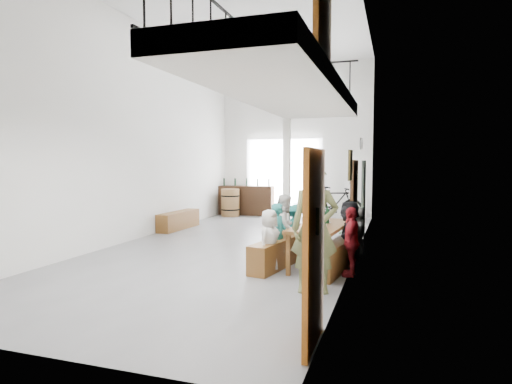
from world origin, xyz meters
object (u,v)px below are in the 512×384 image
(bicycle_near, at_px, (294,206))
(side_bench, at_px, (179,220))
(serving_counter, at_px, (246,200))
(host_standing, at_px, (315,228))
(tasting_table, at_px, (321,229))
(oak_barrel, at_px, (230,203))
(bench_inner, at_px, (283,251))

(bicycle_near, bearing_deg, side_bench, 141.41)
(serving_counter, bearing_deg, host_standing, -66.88)
(tasting_table, xyz_separation_m, serving_counter, (-3.95, 7.05, -0.17))
(side_bench, relative_size, oak_barrel, 1.84)
(oak_barrel, height_order, bicycle_near, oak_barrel)
(serving_counter, distance_m, bicycle_near, 2.00)
(side_bench, bearing_deg, oak_barrel, 84.01)
(bench_inner, height_order, host_standing, host_standing)
(host_standing, bearing_deg, bench_inner, 106.19)
(bench_inner, relative_size, side_bench, 1.24)
(serving_counter, relative_size, bicycle_near, 1.27)
(serving_counter, bearing_deg, oak_barrel, -127.09)
(oak_barrel, bearing_deg, host_standing, -60.73)
(oak_barrel, bearing_deg, side_bench, -95.99)
(serving_counter, height_order, host_standing, host_standing)
(serving_counter, bearing_deg, side_bench, -103.33)
(bench_inner, distance_m, host_standing, 1.94)
(tasting_table, relative_size, host_standing, 1.07)
(serving_counter, xyz_separation_m, host_standing, (4.11, -8.66, 0.43))
(tasting_table, height_order, bicycle_near, bicycle_near)
(tasting_table, xyz_separation_m, bench_inner, (-0.72, -0.04, -0.45))
(tasting_table, height_order, side_bench, tasting_table)
(oak_barrel, relative_size, serving_counter, 0.49)
(bench_inner, relative_size, serving_counter, 1.11)
(bench_inner, xyz_separation_m, serving_counter, (-3.23, 7.09, 0.28))
(bench_inner, bearing_deg, oak_barrel, 129.64)
(tasting_table, xyz_separation_m, oak_barrel, (-4.36, 6.46, -0.21))
(side_bench, bearing_deg, tasting_table, -34.18)
(tasting_table, bearing_deg, side_bench, 151.41)
(bench_inner, height_order, serving_counter, serving_counter)
(tasting_table, height_order, oak_barrel, oak_barrel)
(host_standing, height_order, bicycle_near, host_standing)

